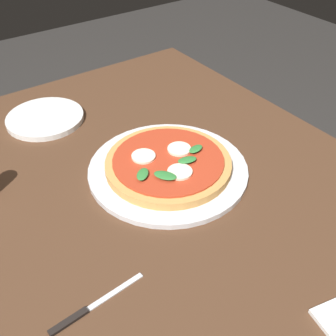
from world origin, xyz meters
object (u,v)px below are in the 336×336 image
plate_white (45,118)px  pizza (168,163)px  dining_table (167,234)px  serving_tray (168,169)px  knife (86,310)px

plate_white → pizza: bearing=21.2°
dining_table → pizza: 0.16m
serving_tray → knife: size_ratio=2.04×
serving_tray → knife: 0.36m
dining_table → serving_tray: serving_tray is taller
serving_tray → plate_white: (-0.35, -0.14, 0.00)m
dining_table → plate_white: 0.44m
dining_table → serving_tray: (-0.07, 0.05, 0.12)m
serving_tray → plate_white: 0.38m
serving_tray → pizza: pizza is taller
pizza → knife: bearing=-55.6°
serving_tray → pizza: bearing=32.9°
plate_white → knife: bearing=-16.4°
knife → serving_tray: bearing=124.5°
plate_white → knife: 0.58m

